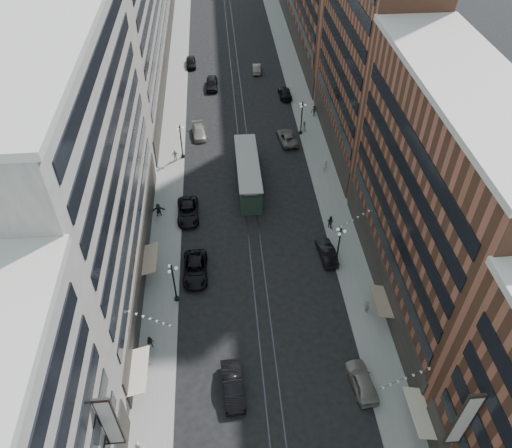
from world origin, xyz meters
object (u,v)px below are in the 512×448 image
object	(u,v)px
car_4	(362,381)
pedestrian_extra_0	(304,126)
lamppost_sw_far	(174,282)
lamppost_sw_mid	(181,140)
pedestrian_7	(330,222)
lamppost_se_mid	(302,117)
pedestrian_6	(175,155)
car_5	(233,386)
pedestrian_9	(315,111)
pedestrian_4	(367,306)
car_10	(327,252)
pedestrian_2	(150,343)
lamppost_se_far	(339,245)
car_13	(212,84)
streetcar	(248,174)
car_2	(195,269)
car_12	(285,93)
pedestrian_8	(325,165)
car_8	(199,132)
car_7	(188,212)
car_14	(257,69)
pedestrian_5	(158,210)
car_11	(287,137)
pedestrian_1	(139,447)
car_9	(191,62)

from	to	relation	value
car_4	pedestrian_extra_0	size ratio (longest dim) A/B	2.78
lamppost_sw_far	lamppost_sw_mid	size ratio (longest dim) A/B	1.00
pedestrian_7	lamppost_sw_far	bearing A→B (deg)	72.10
lamppost_se_mid	pedestrian_6	distance (m)	20.37
car_5	pedestrian_9	distance (m)	50.90
pedestrian_4	car_10	bearing A→B (deg)	3.91
pedestrian_2	pedestrian_4	distance (m)	22.65
lamppost_se_far	car_13	xyz separation A→B (m)	(-13.69, 44.60, -2.22)
streetcar	car_10	bearing A→B (deg)	-60.85
lamppost_se_mid	streetcar	world-z (taller)	lamppost_se_mid
car_2	pedestrian_extra_0	distance (m)	33.68
car_5	car_10	world-z (taller)	car_5
lamppost_sw_mid	car_12	size ratio (longest dim) A/B	1.11
car_12	car_13	world-z (taller)	car_13
lamppost_sw_far	pedestrian_7	world-z (taller)	lamppost_sw_far
streetcar	pedestrian_extra_0	xyz separation A→B (m)	(9.81, 12.81, -0.71)
lamppost_se_mid	pedestrian_8	size ratio (longest dim) A/B	2.84
streetcar	car_10	size ratio (longest dim) A/B	2.87
car_8	pedestrian_9	bearing A→B (deg)	6.08
lamppost_se_far	car_7	distance (m)	20.08
lamppost_se_far	pedestrian_2	xyz separation A→B (m)	(-20.72, -9.90, -2.13)
lamppost_sw_far	car_14	size ratio (longest dim) A/B	1.30
lamppost_sw_far	pedestrian_5	world-z (taller)	lamppost_sw_far
pedestrian_5	pedestrian_9	world-z (taller)	pedestrian_9
car_7	pedestrian_5	size ratio (longest dim) A/B	3.10
car_5	pedestrian_8	world-z (taller)	pedestrian_8
pedestrian_4	car_11	distance (m)	33.60
car_7	car_8	size ratio (longest dim) A/B	1.18
pedestrian_8	pedestrian_7	bearing A→B (deg)	65.10
car_5	pedestrian_5	bearing A→B (deg)	104.41
car_2	car_12	bearing A→B (deg)	69.30
pedestrian_1	car_2	bearing A→B (deg)	-102.68
lamppost_sw_mid	pedestrian_extra_0	distance (m)	19.97
lamppost_sw_mid	car_12	xyz separation A→B (m)	(17.44, 17.25, -2.37)
pedestrian_4	car_7	distance (m)	25.62
lamppost_se_mid	car_12	xyz separation A→B (m)	(-0.96, 12.25, -2.37)
car_11	pedestrian_extra_0	distance (m)	4.03
car_11	car_9	bearing A→B (deg)	-68.79
car_9	pedestrian_9	size ratio (longest dim) A/B	2.48
streetcar	car_7	distance (m)	10.28
streetcar	car_13	bearing A→B (deg)	98.90
car_5	car_4	bearing A→B (deg)	-6.23
lamppost_sw_mid	pedestrian_9	distance (m)	23.84
car_8	pedestrian_7	world-z (taller)	pedestrian_7
pedestrian_7	car_11	bearing A→B (deg)	-38.08
lamppost_se_far	lamppost_sw_mid	bearing A→B (deg)	128.66
pedestrian_5	pedestrian_extra_0	world-z (taller)	pedestrian_5
car_5	car_8	xyz separation A→B (m)	(-3.19, 44.08, -0.16)
car_2	pedestrian_5	world-z (taller)	pedestrian_5
pedestrian_4	car_8	xyz separation A→B (m)	(-17.77, 36.14, -0.24)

